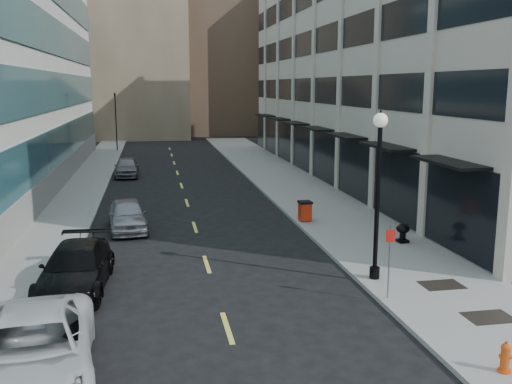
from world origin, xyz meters
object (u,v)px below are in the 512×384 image
object	(u,v)px
fire_hydrant	(505,357)
car_white_van	(33,351)
urn_planter	(403,231)
car_black_pickup	(76,268)
sign_post	(390,251)
car_grey_sedan	(127,167)
trash_bin	(305,210)
car_silver_sedan	(127,215)
lamppost	(378,181)
traffic_signal	(115,97)

from	to	relation	value
fire_hydrant	car_white_van	bearing A→B (deg)	-167.31
car_white_van	urn_planter	bearing A→B (deg)	29.28
car_black_pickup	sign_post	distance (m)	10.40
car_grey_sedan	car_black_pickup	bearing A→B (deg)	-91.88
fire_hydrant	trash_bin	bearing A→B (deg)	113.86
car_silver_sedan	car_grey_sedan	world-z (taller)	car_silver_sedan
car_grey_sedan	sign_post	distance (m)	29.34
car_grey_sedan	sign_post	xyz separation A→B (m)	(9.17, -27.85, 0.96)
fire_hydrant	urn_planter	xyz separation A→B (m)	(2.52, 11.10, 0.12)
car_grey_sedan	urn_planter	world-z (taller)	car_grey_sedan
lamppost	sign_post	distance (m)	2.72
car_white_van	lamppost	xyz separation A→B (m)	(10.41, 5.16, 2.81)
car_black_pickup	sign_post	world-z (taller)	sign_post
car_grey_sedan	sign_post	size ratio (longest dim) A/B	1.81
trash_bin	lamppost	xyz separation A→B (m)	(0.13, -8.79, 2.93)
traffic_signal	car_white_van	world-z (taller)	traffic_signal
trash_bin	traffic_signal	bearing A→B (deg)	104.40
trash_bin	urn_planter	bearing A→B (deg)	-58.98
car_silver_sedan	sign_post	xyz separation A→B (m)	(8.50, -11.01, 0.95)
fire_hydrant	car_black_pickup	bearing A→B (deg)	164.84
car_silver_sedan	trash_bin	bearing A→B (deg)	-7.48
car_silver_sedan	urn_planter	bearing A→B (deg)	-27.84
traffic_signal	car_silver_sedan	bearing A→B (deg)	-86.13
car_silver_sedan	car_grey_sedan	bearing A→B (deg)	86.99
lamppost	car_silver_sedan	bearing A→B (deg)	134.01
car_black_pickup	car_silver_sedan	size ratio (longest dim) A/B	1.21
car_white_van	sign_post	distance (m)	10.65
car_black_pickup	car_grey_sedan	world-z (taller)	car_black_pickup
car_grey_sedan	sign_post	bearing A→B (deg)	-71.96
lamppost	trash_bin	bearing A→B (deg)	90.87
car_grey_sedan	urn_planter	size ratio (longest dim) A/B	5.39
fire_hydrant	lamppost	size ratio (longest dim) A/B	0.13
sign_post	fire_hydrant	bearing A→B (deg)	-78.62
car_silver_sedan	lamppost	bearing A→B (deg)	-51.27
car_grey_sedan	trash_bin	size ratio (longest dim) A/B	4.27
car_white_van	trash_bin	size ratio (longest dim) A/B	5.79
traffic_signal	trash_bin	bearing A→B (deg)	-72.27
trash_bin	sign_post	distance (m)	10.72
sign_post	traffic_signal	bearing A→B (deg)	105.95
sign_post	urn_planter	world-z (taller)	sign_post
car_black_pickup	car_white_van	bearing A→B (deg)	-88.45
car_black_pickup	car_silver_sedan	world-z (taller)	car_black_pickup
car_grey_sedan	lamppost	world-z (taller)	lamppost
car_silver_sedan	urn_planter	world-z (taller)	car_silver_sedan
trash_bin	urn_planter	world-z (taller)	trash_bin
traffic_signal	sign_post	size ratio (longest dim) A/B	2.91
urn_planter	car_silver_sedan	bearing A→B (deg)	157.44
urn_planter	fire_hydrant	bearing A→B (deg)	-102.77
trash_bin	urn_planter	distance (m)	5.53
car_grey_sedan	fire_hydrant	size ratio (longest dim) A/B	5.64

